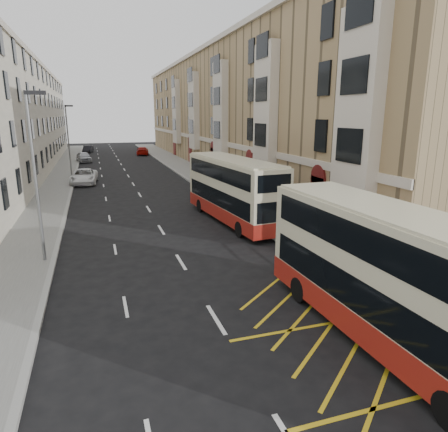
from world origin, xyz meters
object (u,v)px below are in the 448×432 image
object	(u,v)px
pedestrian_far	(415,279)
car_silver	(84,157)
pedestrian_near	(414,293)
white_van	(84,176)
double_decker_front	(391,278)
street_lamp_far	(68,136)
double_decker_rear	(233,190)
street_lamp_near	(35,169)
car_dark	(88,149)
car_red	(143,151)

from	to	relation	value
pedestrian_far	car_silver	world-z (taller)	pedestrian_far
pedestrian_near	pedestrian_far	bearing A→B (deg)	-140.12
pedestrian_near	pedestrian_far	xyz separation A→B (m)	(0.87, 0.87, 0.02)
pedestrian_far	white_van	size ratio (longest dim) A/B	0.34
double_decker_front	white_van	size ratio (longest dim) A/B	1.98
street_lamp_far	double_decker_rear	bearing A→B (deg)	-66.01
street_lamp_near	street_lamp_far	bearing A→B (deg)	90.00
car_dark	pedestrian_far	bearing A→B (deg)	-70.03
street_lamp_near	car_dark	world-z (taller)	street_lamp_near
street_lamp_far	white_van	size ratio (longest dim) A/B	1.45
street_lamp_near	car_silver	distance (m)	44.74
street_lamp_near	double_decker_front	world-z (taller)	street_lamp_near
street_lamp_far	double_decker_front	xyz separation A→B (m)	(11.06, -41.10, -2.42)
street_lamp_near	double_decker_rear	bearing A→B (deg)	21.63
double_decker_rear	pedestrian_far	size ratio (longest dim) A/B	5.87
white_van	car_dark	size ratio (longest dim) A/B	1.37
street_lamp_far	white_van	world-z (taller)	street_lamp_far
street_lamp_far	double_decker_front	bearing A→B (deg)	-74.94
street_lamp_near	pedestrian_near	xyz separation A→B (m)	(12.94, -10.19, -3.58)
double_decker_front	car_dark	bearing A→B (deg)	96.19
double_decker_front	car_red	distance (m)	64.31
street_lamp_near	double_decker_rear	distance (m)	12.45
street_lamp_near	pedestrian_near	distance (m)	16.85
double_decker_rear	pedestrian_far	world-z (taller)	double_decker_rear
car_red	double_decker_rear	bearing A→B (deg)	98.68
street_lamp_far	pedestrian_far	bearing A→B (deg)	-70.65
double_decker_front	car_dark	size ratio (longest dim) A/B	2.72
pedestrian_near	car_silver	world-z (taller)	pedestrian_near
street_lamp_far	pedestrian_near	xyz separation A→B (m)	(12.94, -40.19, -3.58)
pedestrian_near	white_van	bearing A→B (deg)	-76.80
street_lamp_far	car_dark	xyz separation A→B (m)	(1.71, 30.63, -3.97)
double_decker_rear	pedestrian_near	bearing A→B (deg)	-89.20
pedestrian_near	car_silver	xyz separation A→B (m)	(-11.79, 54.75, -0.27)
car_red	pedestrian_near	bearing A→B (deg)	100.04
street_lamp_far	pedestrian_far	distance (m)	41.82
pedestrian_near	car_dark	size ratio (longest dim) A/B	0.45
white_van	car_red	bearing A→B (deg)	76.03
double_decker_rear	car_dark	bearing A→B (deg)	94.36
car_dark	pedestrian_near	bearing A→B (deg)	-70.83
pedestrian_near	street_lamp_far	bearing A→B (deg)	-77.55
street_lamp_far	car_silver	world-z (taller)	street_lamp_far
pedestrian_near	pedestrian_far	distance (m)	1.23
street_lamp_near	double_decker_front	bearing A→B (deg)	-45.10
street_lamp_near	pedestrian_near	world-z (taller)	street_lamp_near
double_decker_rear	pedestrian_far	distance (m)	14.07
double_decker_front	street_lamp_far	bearing A→B (deg)	103.82
double_decker_rear	car_dark	size ratio (longest dim) A/B	2.72
street_lamp_near	white_van	size ratio (longest dim) A/B	1.45
double_decker_rear	double_decker_front	bearing A→B (deg)	-96.46
double_decker_rear	car_silver	bearing A→B (deg)	98.90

